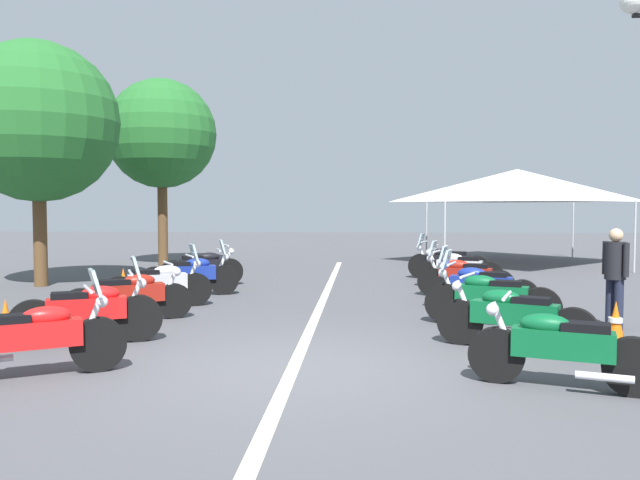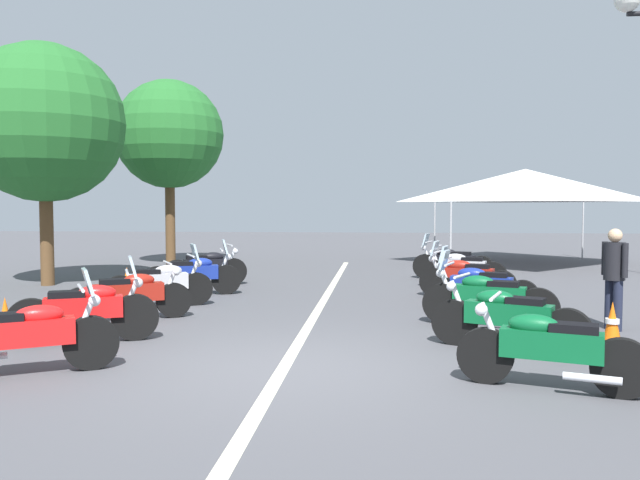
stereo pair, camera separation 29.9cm
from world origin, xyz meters
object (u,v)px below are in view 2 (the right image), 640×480
Objects in this scene: motorcycle_right_row_0 at (549,348)px; event_tent at (525,185)px; motorcycle_right_row_1 at (507,317)px; motorcycle_left_row_0 at (26,336)px; traffic_cone_1 at (612,324)px; motorcycle_left_row_3 at (161,283)px; motorcycle_right_row_4 at (466,276)px; bystander_1 at (614,271)px; motorcycle_right_row_3 at (480,286)px; roadside_tree_1 at (44,123)px; motorcycle_left_row_1 at (86,310)px; traffic_cone_0 at (127,282)px; roadside_tree_0 at (169,135)px; motorcycle_left_row_2 at (130,294)px; motorcycle_left_row_5 at (206,267)px; motorcycle_left_row_4 at (194,274)px; motorcycle_right_row_5 at (462,269)px; motorcycle_right_row_2 at (487,297)px; traffic_cone_2 at (5,319)px; motorcycle_right_row_6 at (452,262)px.

event_tent is at bearing -82.63° from motorcycle_right_row_0.
motorcycle_right_row_1 is (1.82, 0.08, 0.01)m from motorcycle_right_row_0.
traffic_cone_1 is (2.31, -7.26, -0.18)m from motorcycle_left_row_0.
motorcycle_left_row_3 reaches higher than motorcycle_right_row_0.
bystander_1 is (-3.36, -1.84, 0.47)m from motorcycle_right_row_4.
motorcycle_right_row_3 is 0.34× the size of roadside_tree_1.
motorcycle_left_row_1 is 7.99m from bystander_1.
roadside_tree_0 is (7.07, 1.40, 4.00)m from traffic_cone_0.
motorcycle_left_row_2 reaches higher than traffic_cone_1.
roadside_tree_0 is 0.99× the size of event_tent.
motorcycle_left_row_5 is at bearing 51.19° from traffic_cone_1.
motorcycle_left_row_4 is 1.04× the size of motorcycle_right_row_5.
roadside_tree_1 is (4.48, 3.91, 3.51)m from motorcycle_left_row_2.
motorcycle_right_row_2 is at bearing 51.02° from traffic_cone_1.
motorcycle_left_row_1 is 16.23m from event_tent.
motorcycle_right_row_4 is at bearing 16.22° from motorcycle_left_row_1.
motorcycle_left_row_2 is at bearing -156.91° from traffic_cone_0.
motorcycle_right_row_5 reaches higher than motorcycle_left_row_2.
motorcycle_right_row_4 is (6.80, -5.84, -0.01)m from motorcycle_left_row_0.
roadside_tree_0 is at bearing 114.32° from bystander_1.
motorcycle_right_row_4 reaches higher than motorcycle_right_row_3.
roadside_tree_0 is at bearing 11.18° from traffic_cone_0.
motorcycle_right_row_2 is at bearing -46.66° from motorcycle_left_row_4.
bystander_1 is (1.13, -0.42, 0.64)m from traffic_cone_1.
event_tent reaches higher than traffic_cone_2.
motorcycle_left_row_5 reaches higher than motorcycle_right_row_0.
traffic_cone_2 is at bearing -172.98° from roadside_tree_0.
event_tent reaches higher than motorcycle_right_row_1.
motorcycle_right_row_6 is 0.35× the size of roadside_tree_1.
motorcycle_right_row_5 is at bearing 24.01° from motorcycle_left_row_0.
motorcycle_left_row_1 is 0.93× the size of motorcycle_right_row_6.
motorcycle_right_row_1 is at bearing 105.86° from motorcycle_right_row_3.
motorcycle_right_row_2 reaches higher than motorcycle_right_row_5.
traffic_cone_0 is at bearing 64.25° from traffic_cone_1.
motorcycle_left_row_0 is 9.66m from roadside_tree_1.
motorcycle_right_row_4 is (1.82, -6.02, -0.01)m from motorcycle_left_row_3.
traffic_cone_2 is (-8.25, 7.38, -0.18)m from motorcycle_right_row_6.
motorcycle_left_row_0 is 0.97× the size of motorcycle_left_row_1.
motorcycle_right_row_0 is 3.10× the size of traffic_cone_2.
bystander_1 reaches higher than motorcycle_left_row_2.
roadside_tree_0 is (13.59, 2.88, 3.83)m from motorcycle_left_row_0.
motorcycle_left_row_5 is (1.64, 0.17, -0.01)m from motorcycle_left_row_4.
motorcycle_right_row_4 is at bearing -69.81° from motorcycle_right_row_3.
motorcycle_left_row_4 is at bearing 59.12° from traffic_cone_1.
motorcycle_left_row_4 is 8.86m from motorcycle_right_row_0.
motorcycle_left_row_4 is at bearing -157.63° from roadside_tree_0.
motorcycle_left_row_2 is 5.96m from motorcycle_right_row_2.
motorcycle_right_row_3 is 12.73m from roadside_tree_0.
motorcycle_left_row_3 is 6.08m from roadside_tree_1.
motorcycle_left_row_0 reaches higher than motorcycle_right_row_1.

